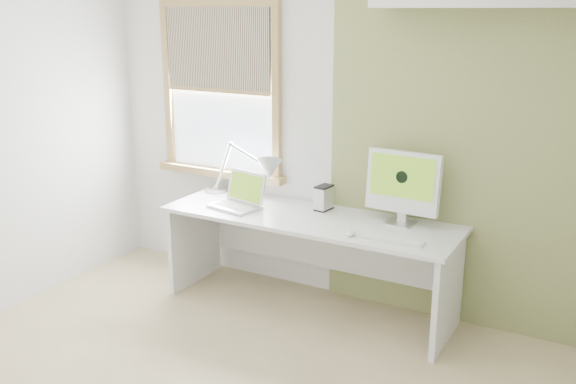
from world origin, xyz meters
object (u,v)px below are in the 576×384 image
Objects in this scene: laptop at (240,198)px; imac at (403,184)px; desk_lamp at (258,171)px; desk at (312,239)px; external_drive at (324,198)px.

imac reaches higher than laptop.
desk_lamp is 1.44× the size of imac.
laptop reaches higher than desk.
desk is at bearing 9.42° from laptop.
imac is (0.64, 0.12, 0.48)m from desk.
external_drive is at bearing 21.30° from laptop.
external_drive is at bearing -0.01° from desk_lamp.
desk_lamp is 1.81× the size of laptop.
external_drive is at bearing 178.36° from imac.
external_drive reaches higher than desk.
desk_lamp is 0.59m from external_drive.
laptop is 2.23× the size of external_drive.
desk is 0.81m from imac.
desk is at bearing -169.30° from imac.
desk_lamp is at bearing 179.99° from external_drive.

